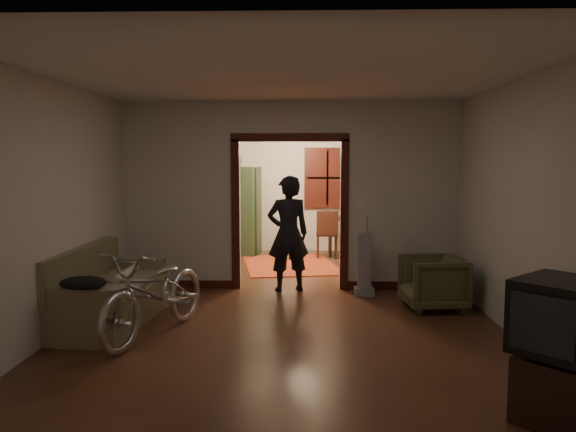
{
  "coord_description": "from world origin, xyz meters",
  "views": [
    {
      "loc": [
        0.21,
        -7.61,
        1.94
      ],
      "look_at": [
        0.0,
        -0.3,
        1.2
      ],
      "focal_mm": 35.0,
      "sensor_mm": 36.0,
      "label": 1
    }
  ],
  "objects_px": {
    "bicycle": "(156,292)",
    "desk": "(353,236)",
    "locker": "(237,211)",
    "sofa": "(110,285)",
    "armchair": "(433,282)",
    "person": "(288,234)"
  },
  "relations": [
    {
      "from": "bicycle",
      "to": "desk",
      "type": "xyz_separation_m",
      "value": [
        2.62,
        5.34,
        -0.11
      ]
    },
    {
      "from": "desk",
      "to": "locker",
      "type": "bearing_deg",
      "value": 178.18
    },
    {
      "from": "sofa",
      "to": "desk",
      "type": "relative_size",
      "value": 1.87
    },
    {
      "from": "bicycle",
      "to": "armchair",
      "type": "xyz_separation_m",
      "value": [
        3.29,
        1.23,
        -0.15
      ]
    },
    {
      "from": "sofa",
      "to": "person",
      "type": "relative_size",
      "value": 1.14
    },
    {
      "from": "armchair",
      "to": "desk",
      "type": "distance_m",
      "value": 4.16
    },
    {
      "from": "desk",
      "to": "person",
      "type": "bearing_deg",
      "value": -113.02
    },
    {
      "from": "sofa",
      "to": "locker",
      "type": "height_order",
      "value": "locker"
    },
    {
      "from": "sofa",
      "to": "locker",
      "type": "relative_size",
      "value": 1.09
    },
    {
      "from": "person",
      "to": "locker",
      "type": "height_order",
      "value": "locker"
    },
    {
      "from": "sofa",
      "to": "desk",
      "type": "distance_m",
      "value": 5.85
    },
    {
      "from": "sofa",
      "to": "person",
      "type": "xyz_separation_m",
      "value": [
        2.08,
        1.67,
        0.4
      ]
    },
    {
      "from": "person",
      "to": "locker",
      "type": "relative_size",
      "value": 0.95
    },
    {
      "from": "sofa",
      "to": "bicycle",
      "type": "height_order",
      "value": "bicycle"
    },
    {
      "from": "person",
      "to": "desk",
      "type": "xyz_separation_m",
      "value": [
        1.23,
        3.15,
        -0.47
      ]
    },
    {
      "from": "bicycle",
      "to": "person",
      "type": "bearing_deg",
      "value": 76.42
    },
    {
      "from": "person",
      "to": "locker",
      "type": "bearing_deg",
      "value": -85.47
    },
    {
      "from": "locker",
      "to": "desk",
      "type": "height_order",
      "value": "locker"
    },
    {
      "from": "locker",
      "to": "desk",
      "type": "bearing_deg",
      "value": 16.11
    },
    {
      "from": "bicycle",
      "to": "desk",
      "type": "distance_m",
      "value": 5.94
    },
    {
      "from": "armchair",
      "to": "locker",
      "type": "xyz_separation_m",
      "value": [
        -3.05,
        4.11,
        0.55
      ]
    },
    {
      "from": "bicycle",
      "to": "person",
      "type": "xyz_separation_m",
      "value": [
        1.38,
        2.18,
        0.36
      ]
    }
  ]
}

